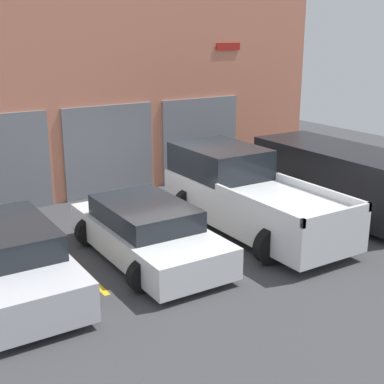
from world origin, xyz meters
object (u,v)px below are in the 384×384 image
(sedan_white, at_px, (147,232))
(sedan_side, at_px, (339,178))
(van_right, at_px, (9,260))
(pickup_truck, at_px, (245,195))

(sedan_white, height_order, sedan_side, sedan_side)
(sedan_side, bearing_deg, van_right, 179.86)
(sedan_side, bearing_deg, pickup_truck, 173.35)
(pickup_truck, relative_size, sedan_white, 1.22)
(sedan_white, distance_m, van_right, 2.83)
(van_right, bearing_deg, sedan_white, 0.00)
(sedan_white, xyz_separation_m, sedan_side, (5.66, -0.02, 0.36))
(pickup_truck, distance_m, sedan_side, 2.85)
(pickup_truck, bearing_deg, sedan_side, -6.65)
(pickup_truck, height_order, van_right, pickup_truck)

